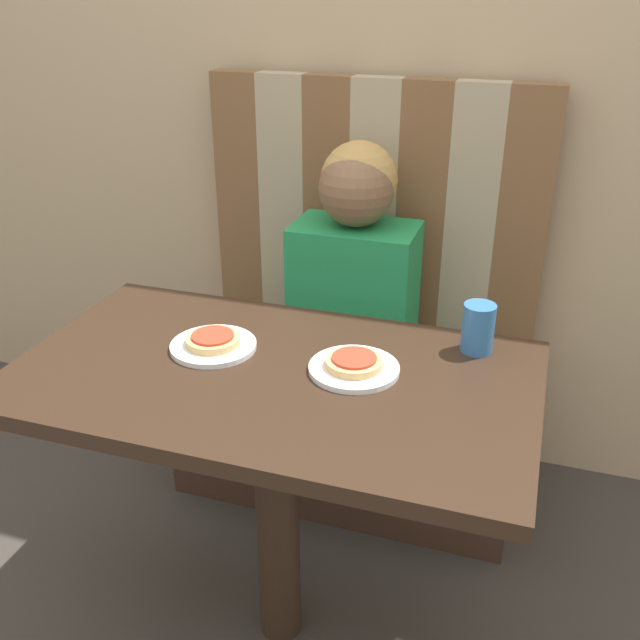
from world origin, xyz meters
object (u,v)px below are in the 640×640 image
(pizza_right, at_px, (354,362))
(person, at_px, (355,258))
(plate_left, at_px, (213,346))
(pizza_left, at_px, (213,339))
(drinking_cup, at_px, (478,328))
(plate_right, at_px, (354,369))

(pizza_right, bearing_deg, person, 105.36)
(plate_left, bearing_deg, pizza_left, 0.00)
(plate_left, xyz_separation_m, drinking_cup, (0.55, 0.17, 0.05))
(person, xyz_separation_m, plate_right, (0.16, -0.58, -0.01))
(plate_right, bearing_deg, plate_left, 180.00)
(drinking_cup, bearing_deg, pizza_right, -143.35)
(pizza_left, bearing_deg, plate_left, 0.00)
(plate_right, bearing_deg, person, 105.36)
(pizza_left, height_order, pizza_right, same)
(pizza_left, xyz_separation_m, pizza_right, (0.32, 0.00, 0.00))
(plate_left, xyz_separation_m, pizza_left, (0.00, 0.00, 0.02))
(plate_left, height_order, pizza_left, pizza_left)
(pizza_right, bearing_deg, drinking_cup, 36.65)
(plate_right, relative_size, pizza_right, 1.59)
(plate_left, bearing_deg, pizza_right, 0.00)
(pizza_right, height_order, drinking_cup, drinking_cup)
(person, distance_m, plate_left, 0.60)
(plate_right, relative_size, drinking_cup, 1.73)
(plate_left, height_order, pizza_right, pizza_right)
(person, xyz_separation_m, pizza_left, (-0.16, -0.58, 0.00))
(pizza_right, bearing_deg, plate_right, 0.00)
(plate_right, bearing_deg, drinking_cup, 36.65)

